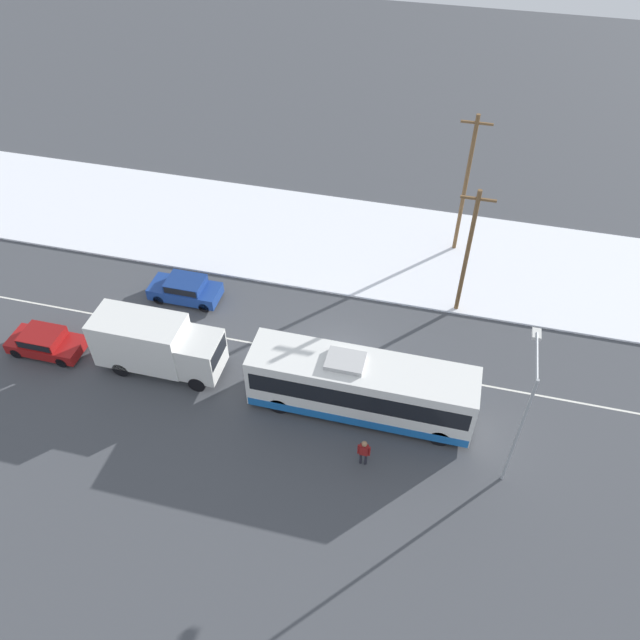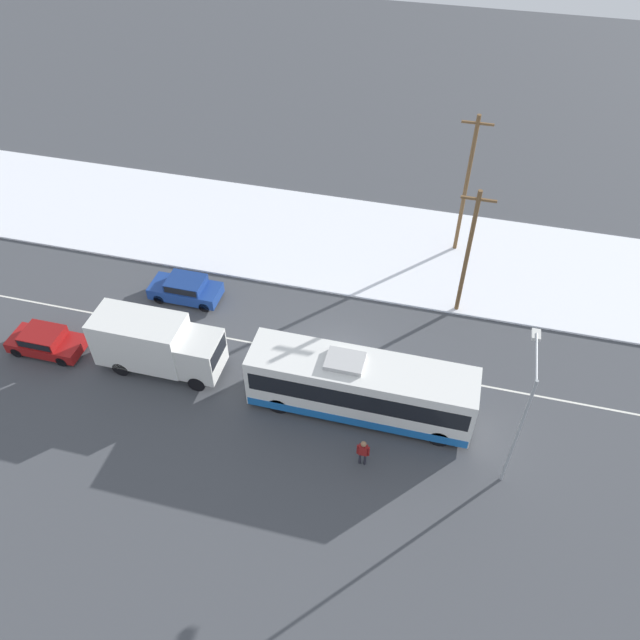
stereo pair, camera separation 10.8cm
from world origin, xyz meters
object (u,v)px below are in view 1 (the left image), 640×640
Objects in this scene: box_truck at (156,344)px; sedan_car at (185,288)px; city_bus at (361,387)px; pedestrian_at_stop at (364,450)px; parked_car_near_truck at (45,341)px; utility_pole_roadside at (468,252)px; streetlamp at (524,406)px; utility_pole_snowlot at (466,184)px.

box_truck is 5.52m from sedan_car.
city_bus is at bearing -1.10° from box_truck.
city_bus is at bearing 104.16° from pedestrian_at_stop.
city_bus is 12.86m from sedan_car.
parked_car_near_truck is 0.50× the size of utility_pole_roadside.
streetlamp reaches higher than pedestrian_at_stop.
sedan_car is (-11.54, 5.59, -0.88)m from city_bus.
sedan_car is 0.45× the size of utility_pole_snowlot.
box_truck is at bearing 98.29° from sedan_car.
streetlamp reaches higher than box_truck.
utility_pole_roadside reaches higher than city_bus.
box_truck is 17.11m from utility_pole_roadside.
streetlamp is at bearing -73.43° from utility_pole_roadside.
pedestrian_at_stop is (11.54, -3.29, -0.73)m from box_truck.
utility_pole_roadside is at bearing 29.28° from box_truck.
city_bus is 15.02m from utility_pole_snowlot.
city_bus is 17.19m from parked_car_near_truck.
sedan_car is (-0.78, 5.38, -0.96)m from box_truck.
city_bus is at bearing -115.28° from utility_pole_roadside.
streetlamp is at bearing 12.72° from pedestrian_at_stop.
streetlamp is 0.74× the size of utility_pole_snowlot.
utility_pole_snowlot is (-3.67, 15.97, 0.39)m from streetlamp.
pedestrian_at_stop is at bearing -15.92° from box_truck.
sedan_car is 1.03× the size of parked_car_near_truck.
utility_pole_snowlot reaches higher than sedan_car.
city_bus reaches higher than box_truck.
pedestrian_at_stop reaches higher than parked_car_near_truck.
utility_pole_snowlot reaches higher than box_truck.
utility_pole_snowlot is at bearing 35.29° from parked_car_near_truck.
city_bus is 9.73m from utility_pole_roadside.
parked_car_near_truck is 0.59× the size of streetlamp.
city_bus is 2.71× the size of parked_car_near_truck.
utility_pole_roadside is (21.18, 8.72, 3.45)m from parked_car_near_truck.
box_truck is 1.64× the size of parked_car_near_truck.
box_truck is at bearing 164.08° from pedestrian_at_stop.
sedan_car is at bearing 98.29° from box_truck.
utility_pole_snowlot reaches higher than streetlamp.
utility_pole_roadside is 0.87× the size of utility_pole_snowlot.
sedan_car is 20.27m from streetlamp.
utility_pole_roadside is at bearing 106.57° from streetlamp.
utility_pole_snowlot is (3.36, 14.30, 3.13)m from city_bus.
city_bus reaches higher than parked_car_near_truck.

